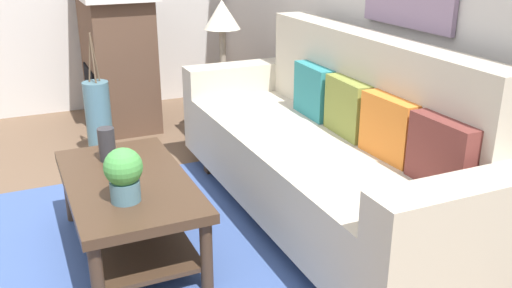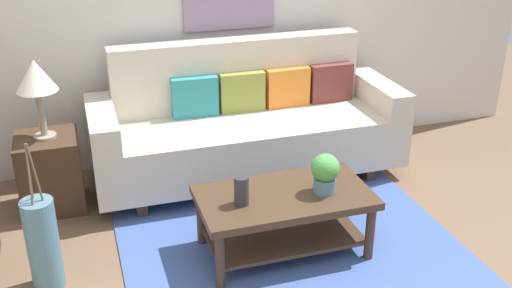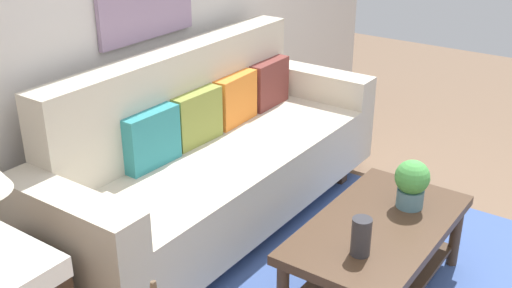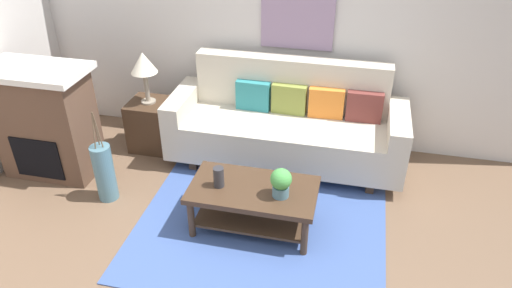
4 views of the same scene
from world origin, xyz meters
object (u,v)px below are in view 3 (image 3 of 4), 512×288
object	(u,v)px
throw_pillow_teal	(150,139)
throw_pillow_maroon	(268,83)
throw_pillow_olive	(196,117)
coffee_table	(377,243)
couch	(213,160)
throw_pillow_orange	(234,99)
tabletop_vase	(361,237)
potted_plant_tabletop	(412,182)

from	to	relation	value
throw_pillow_teal	throw_pillow_maroon	bearing A→B (deg)	0.00
throw_pillow_olive	coffee_table	bearing A→B (deg)	-94.22
couch	throw_pillow_maroon	distance (m)	0.82
throw_pillow_teal	throw_pillow_olive	xyz separation A→B (m)	(0.39, 0.00, 0.00)
throw_pillow_olive	throw_pillow_orange	xyz separation A→B (m)	(0.39, 0.00, 0.00)
tabletop_vase	coffee_table	bearing A→B (deg)	7.64
throw_pillow_teal	throw_pillow_maroon	xyz separation A→B (m)	(1.16, 0.00, 0.00)
throw_pillow_teal	throw_pillow_orange	xyz separation A→B (m)	(0.77, 0.00, 0.00)
couch	potted_plant_tabletop	bearing A→B (deg)	-82.56
coffee_table	potted_plant_tabletop	xyz separation A→B (m)	(0.25, -0.06, 0.26)
couch	potted_plant_tabletop	xyz separation A→B (m)	(0.16, -1.19, 0.14)
throw_pillow_olive	coffee_table	distance (m)	1.31
throw_pillow_olive	coffee_table	size ratio (longest dim) A/B	0.33
couch	throw_pillow_olive	bearing A→B (deg)	90.00
potted_plant_tabletop	throw_pillow_olive	bearing A→B (deg)	96.74
throw_pillow_olive	coffee_table	xyz separation A→B (m)	(-0.09, -1.26, -0.37)
couch	throw_pillow_orange	distance (m)	0.48
throw_pillow_maroon	coffee_table	distance (m)	1.57
throw_pillow_maroon	potted_plant_tabletop	size ratio (longest dim) A/B	1.37
throw_pillow_olive	throw_pillow_orange	size ratio (longest dim) A/B	1.00
throw_pillow_orange	coffee_table	distance (m)	1.39
couch	tabletop_vase	bearing A→B (deg)	-108.23
throw_pillow_olive	throw_pillow_orange	world-z (taller)	same
couch	throw_pillow_olive	world-z (taller)	couch
couch	throw_pillow_olive	distance (m)	0.28
throw_pillow_teal	throw_pillow_olive	world-z (taller)	same
throw_pillow_maroon	potted_plant_tabletop	world-z (taller)	throw_pillow_maroon
tabletop_vase	throw_pillow_olive	bearing A→B (deg)	73.42
throw_pillow_teal	potted_plant_tabletop	size ratio (longest dim) A/B	1.37
throw_pillow_olive	tabletop_vase	xyz separation A→B (m)	(-0.39, -1.30, -0.16)
couch	tabletop_vase	world-z (taller)	couch
throw_pillow_teal	tabletop_vase	size ratio (longest dim) A/B	1.94
coffee_table	couch	bearing A→B (deg)	85.32
tabletop_vase	potted_plant_tabletop	distance (m)	0.54
couch	coffee_table	bearing A→B (deg)	-94.68
potted_plant_tabletop	throw_pillow_orange	bearing A→B (deg)	80.01
throw_pillow_teal	tabletop_vase	bearing A→B (deg)	-90.00
throw_pillow_maroon	throw_pillow_olive	bearing A→B (deg)	180.00
throw_pillow_orange	potted_plant_tabletop	xyz separation A→B (m)	(-0.23, -1.31, -0.11)
tabletop_vase	potted_plant_tabletop	bearing A→B (deg)	-1.66
couch	coffee_table	world-z (taller)	couch
couch	throw_pillow_teal	size ratio (longest dim) A/B	6.76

